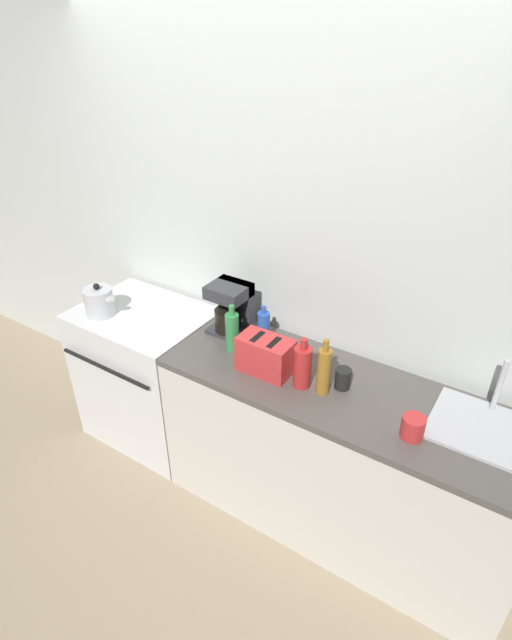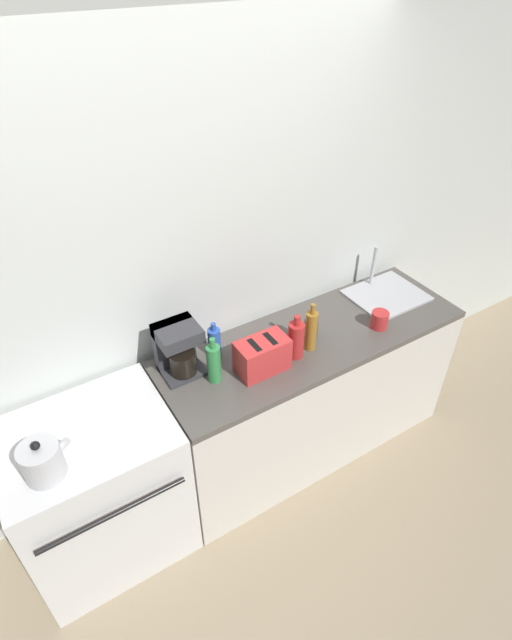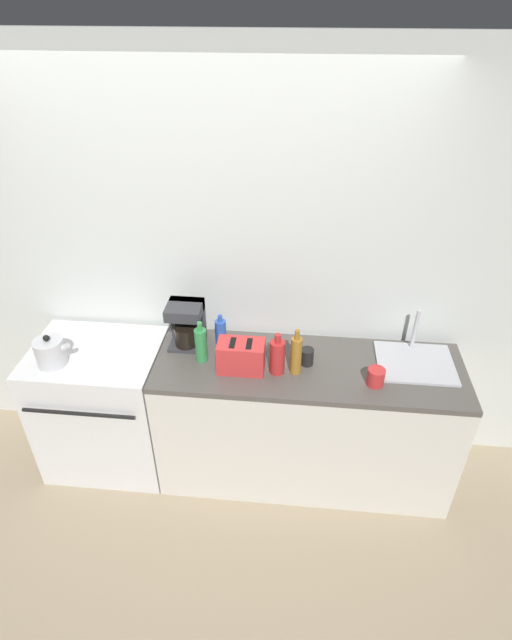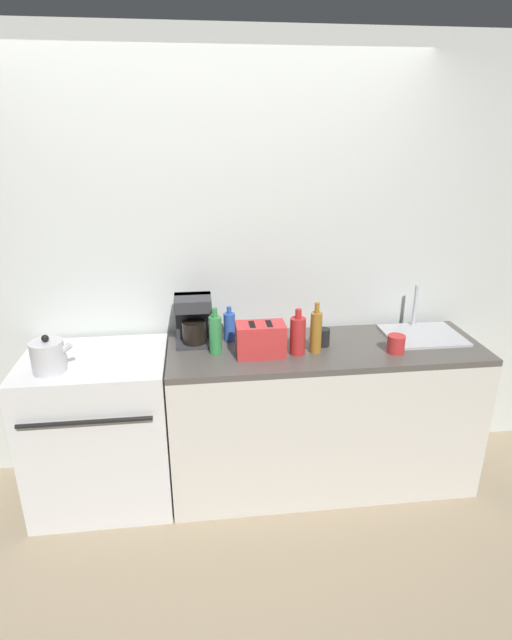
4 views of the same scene
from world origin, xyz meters
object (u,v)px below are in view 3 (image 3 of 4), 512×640
object	(u,v)px
toaster	(241,356)
coffee_maker	(187,322)
stove	(105,405)
cup_black	(307,357)
bottle_amber	(296,355)
bottle_green	(201,344)
cup_red	(376,377)
bottle_red	(277,356)
bottle_blue	(221,332)
kettle	(50,352)

from	to	relation	value
toaster	coffee_maker	xyz separation A→B (m)	(-0.36, 0.22, 0.06)
stove	toaster	bearing A→B (deg)	-4.68
coffee_maker	cup_black	distance (m)	0.76
toaster	bottle_amber	size ratio (longest dim) A/B	0.92
stove	bottle_green	world-z (taller)	bottle_green
cup_red	cup_black	bearing A→B (deg)	159.58
cup_red	bottle_red	bearing A→B (deg)	174.67
bottle_blue	toaster	bearing A→B (deg)	-55.91
kettle	bottle_amber	xyz separation A→B (m)	(1.42, 0.07, 0.04)
bottle_green	cup_red	world-z (taller)	bottle_green
bottle_red	cup_black	xyz separation A→B (m)	(0.17, 0.09, -0.06)
coffee_maker	bottle_green	distance (m)	0.20
bottle_green	kettle	bearing A→B (deg)	-171.76
toaster	cup_black	world-z (taller)	toaster
toaster	bottle_red	bearing A→B (deg)	-1.11
toaster	bottle_green	bearing A→B (deg)	165.46
toaster	bottle_blue	bearing A→B (deg)	124.09
cup_black	coffee_maker	bearing A→B (deg)	169.49
kettle	cup_black	xyz separation A→B (m)	(1.48, 0.15, -0.03)
coffee_maker	bottle_blue	distance (m)	0.22
stove	kettle	size ratio (longest dim) A/B	4.30
kettle	bottle_green	world-z (taller)	bottle_green
bottle_blue	cup_black	distance (m)	0.55
coffee_maker	bottle_blue	size ratio (longest dim) A/B	1.36
cup_black	bottle_amber	bearing A→B (deg)	-128.66
bottle_amber	cup_red	world-z (taller)	bottle_amber
coffee_maker	bottle_red	world-z (taller)	coffee_maker
toaster	bottle_red	distance (m)	0.21
toaster	bottle_green	distance (m)	0.25
stove	bottle_red	size ratio (longest dim) A/B	3.48
coffee_maker	bottle_red	distance (m)	0.61
coffee_maker	bottle_green	world-z (taller)	coffee_maker
bottle_green	stove	bearing A→B (deg)	178.97
bottle_green	bottle_blue	bearing A→B (deg)	61.60
bottle_red	cup_red	xyz separation A→B (m)	(0.55, -0.05, -0.06)
kettle	toaster	xyz separation A→B (m)	(1.11, 0.06, 0.01)
bottle_red	toaster	bearing A→B (deg)	178.89
stove	toaster	distance (m)	1.07
coffee_maker	bottle_green	xyz separation A→B (m)	(0.12, -0.16, -0.04)
toaster	coffee_maker	size ratio (longest dim) A/B	0.93
bottle_green	bottle_amber	xyz separation A→B (m)	(0.55, -0.06, 0.01)
stove	bottle_blue	distance (m)	0.95
kettle	cup_red	bearing A→B (deg)	0.19
toaster	bottle_blue	size ratio (longest dim) A/B	1.27
toaster	cup_red	world-z (taller)	toaster
toaster	coffee_maker	distance (m)	0.43
bottle_amber	cup_black	size ratio (longest dim) A/B	2.83
bottle_blue	bottle_red	bearing A→B (deg)	-32.74
kettle	bottle_red	world-z (taller)	bottle_red
bottle_amber	bottle_blue	xyz separation A→B (m)	(-0.46, 0.22, -0.03)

